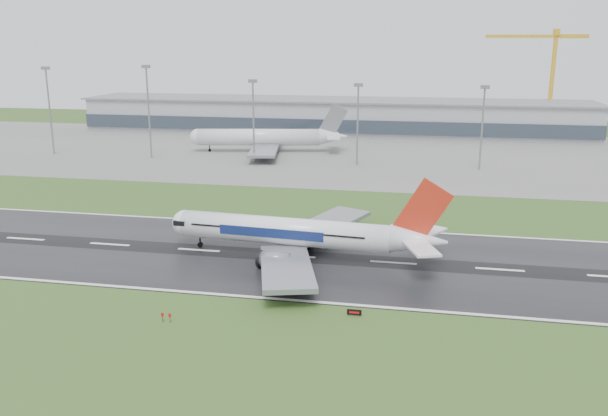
# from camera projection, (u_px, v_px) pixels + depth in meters

# --- Properties ---
(ground) EXTENTS (520.00, 520.00, 0.00)m
(ground) POSITION_uv_depth(u_px,v_px,m) (199.00, 250.00, 128.98)
(ground) COLOR #2E4E1C
(ground) RESTS_ON ground
(runway) EXTENTS (400.00, 45.00, 0.10)m
(runway) POSITION_uv_depth(u_px,v_px,m) (199.00, 250.00, 128.97)
(runway) COLOR black
(runway) RESTS_ON ground
(apron) EXTENTS (400.00, 130.00, 0.08)m
(apron) POSITION_uv_depth(u_px,v_px,m) (310.00, 152.00, 247.60)
(apron) COLOR slate
(apron) RESTS_ON ground
(terminal) EXTENTS (240.00, 36.00, 15.00)m
(terminal) POSITION_uv_depth(u_px,v_px,m) (332.00, 116.00, 302.64)
(terminal) COLOR gray
(terminal) RESTS_ON ground
(main_airliner) EXTENTS (60.56, 58.09, 16.68)m
(main_airliner) POSITION_uv_depth(u_px,v_px,m) (303.00, 216.00, 123.12)
(main_airliner) COLOR white
(main_airliner) RESTS_ON runway
(parked_airliner) EXTENTS (72.46, 68.93, 18.51)m
(parked_airliner) POSITION_uv_depth(u_px,v_px,m) (265.00, 128.00, 244.86)
(parked_airliner) COLOR silver
(parked_airliner) RESTS_ON apron
(tower_crane) EXTENTS (47.80, 15.24, 47.85)m
(tower_crane) POSITION_uv_depth(u_px,v_px,m) (552.00, 82.00, 293.69)
(tower_crane) COLOR gold
(tower_crane) RESTS_ON ground
(runway_sign) EXTENTS (2.28, 0.90, 1.04)m
(runway_sign) POSITION_uv_depth(u_px,v_px,m) (354.00, 313.00, 97.84)
(runway_sign) COLOR black
(runway_sign) RESTS_ON ground
(floodmast_0) EXTENTS (0.64, 0.64, 32.09)m
(floodmast_0) POSITION_uv_depth(u_px,v_px,m) (50.00, 113.00, 237.71)
(floodmast_0) COLOR gray
(floodmast_0) RESTS_ON ground
(floodmast_1) EXTENTS (0.64, 0.64, 32.93)m
(floodmast_1) POSITION_uv_depth(u_px,v_px,m) (149.00, 114.00, 230.08)
(floodmast_1) COLOR gray
(floodmast_1) RESTS_ON ground
(floodmast_2) EXTENTS (0.64, 0.64, 28.20)m
(floodmast_2) POSITION_uv_depth(u_px,v_px,m) (254.00, 123.00, 223.24)
(floodmast_2) COLOR gray
(floodmast_2) RESTS_ON ground
(floodmast_3) EXTENTS (0.64, 0.64, 27.29)m
(floodmast_3) POSITION_uv_depth(u_px,v_px,m) (358.00, 127.00, 216.39)
(floodmast_3) COLOR gray
(floodmast_3) RESTS_ON ground
(floodmast_4) EXTENTS (0.64, 0.64, 27.12)m
(floodmast_4) POSITION_uv_depth(u_px,v_px,m) (482.00, 130.00, 208.63)
(floodmast_4) COLOR gray
(floodmast_4) RESTS_ON ground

